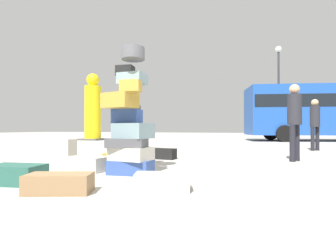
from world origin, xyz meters
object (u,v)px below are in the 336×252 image
(person_passerby_in_red, at_px, (315,120))
(lamp_post, at_px, (279,78))
(yellow_dummy_statue, at_px, (93,110))
(suitcase_tan_white_trunk, at_px, (125,159))
(suitcase_teal_right_side, at_px, (16,174))
(suitcase_cream_foreground_far, at_px, (162,182))
(suitcase_tower, at_px, (130,125))
(person_tourist_with_camera, at_px, (136,120))
(parked_bus, at_px, (332,109))
(suitcase_cream_behind_tower, at_px, (68,152))
(suitcase_black_upright_blue, at_px, (161,154))
(suitcase_brown_left_side, at_px, (59,183))
(suitcase_cream_foreground_near, at_px, (88,164))
(person_bearded_onlooker, at_px, (295,115))

(person_passerby_in_red, bearing_deg, lamp_post, -127.04)
(yellow_dummy_statue, bearing_deg, suitcase_tan_white_trunk, -51.66)
(suitcase_teal_right_side, bearing_deg, suitcase_cream_foreground_far, -0.33)
(suitcase_tower, distance_m, yellow_dummy_statue, 12.72)
(suitcase_tan_white_trunk, distance_m, suitcase_teal_right_side, 2.06)
(person_tourist_with_camera, relative_size, parked_bus, 0.17)
(suitcase_cream_behind_tower, distance_m, yellow_dummy_statue, 11.58)
(person_passerby_in_red, bearing_deg, suitcase_black_upright_blue, 2.00)
(suitcase_tan_white_trunk, distance_m, person_passerby_in_red, 6.67)
(suitcase_cream_foreground_far, height_order, suitcase_brown_left_side, suitcase_brown_left_side)
(suitcase_cream_foreground_near, relative_size, yellow_dummy_statue, 0.16)
(person_bearded_onlooker, distance_m, person_tourist_with_camera, 4.34)
(suitcase_cream_foreground_far, distance_m, yellow_dummy_statue, 14.06)
(suitcase_cream_foreground_near, bearing_deg, suitcase_teal_right_side, -93.04)
(suitcase_black_upright_blue, relative_size, person_bearded_onlooker, 0.42)
(yellow_dummy_statue, bearing_deg, person_tourist_with_camera, -46.74)
(suitcase_teal_right_side, bearing_deg, suitcase_cream_behind_tower, 98.47)
(person_tourist_with_camera, bearing_deg, lamp_post, 108.73)
(suitcase_tower, relative_size, suitcase_black_upright_blue, 2.83)
(suitcase_black_upright_blue, xyz_separation_m, suitcase_brown_left_side, (0.09, -3.46, -0.02))
(suitcase_tower, relative_size, suitcase_teal_right_side, 2.89)
(suitcase_cream_foreground_near, xyz_separation_m, person_passerby_in_red, (4.48, 5.89, 0.88))
(suitcase_cream_foreground_far, relative_size, suitcase_teal_right_side, 0.90)
(suitcase_cream_foreground_near, relative_size, suitcase_cream_behind_tower, 1.30)
(suitcase_tan_white_trunk, bearing_deg, suitcase_tower, -61.98)
(suitcase_cream_behind_tower, relative_size, parked_bus, 0.05)
(suitcase_cream_foreground_near, xyz_separation_m, suitcase_tan_white_trunk, (0.25, 0.81, 0.00))
(suitcase_brown_left_side, bearing_deg, suitcase_tan_white_trunk, 79.41)
(suitcase_cream_behind_tower, bearing_deg, person_passerby_in_red, 37.35)
(suitcase_cream_foreground_near, distance_m, suitcase_teal_right_side, 1.22)
(suitcase_cream_foreground_far, relative_size, suitcase_brown_left_side, 0.89)
(suitcase_cream_behind_tower, xyz_separation_m, yellow_dummy_statue, (-6.27, 9.61, 1.59))
(suitcase_cream_foreground_near, height_order, person_passerby_in_red, person_passerby_in_red)
(suitcase_cream_behind_tower, bearing_deg, person_bearded_onlooker, 18.46)
(suitcase_teal_right_side, height_order, parked_bus, parked_bus)
(person_bearded_onlooker, xyz_separation_m, lamp_post, (0.36, 10.31, 2.69))
(person_passerby_in_red, height_order, yellow_dummy_statue, yellow_dummy_statue)
(yellow_dummy_statue, bearing_deg, suitcase_teal_right_side, -58.87)
(suitcase_tan_white_trunk, relative_size, person_bearded_onlooker, 0.43)
(suitcase_tower, xyz_separation_m, person_tourist_with_camera, (-1.56, 3.37, 0.20))
(suitcase_tan_white_trunk, relative_size, suitcase_teal_right_side, 1.06)
(suitcase_black_upright_blue, bearing_deg, person_tourist_with_camera, 141.91)
(suitcase_cream_foreground_far, bearing_deg, suitcase_black_upright_blue, 93.54)
(person_tourist_with_camera, distance_m, lamp_post, 10.95)
(yellow_dummy_statue, bearing_deg, suitcase_tower, -52.05)
(suitcase_black_upright_blue, relative_size, person_passerby_in_red, 0.42)
(person_tourist_with_camera, height_order, lamp_post, lamp_post)
(suitcase_black_upright_blue, relative_size, suitcase_tan_white_trunk, 0.96)
(person_passerby_in_red, bearing_deg, suitcase_cream_foreground_near, 10.60)
(suitcase_brown_left_side, xyz_separation_m, suitcase_cream_foreground_near, (-0.63, 1.39, 0.01))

